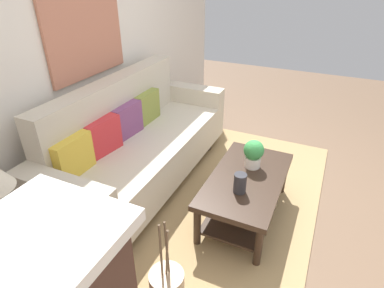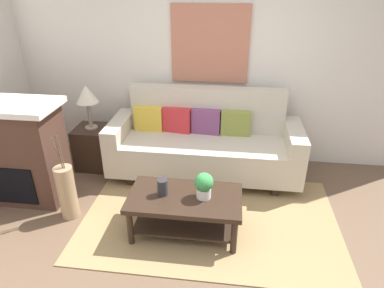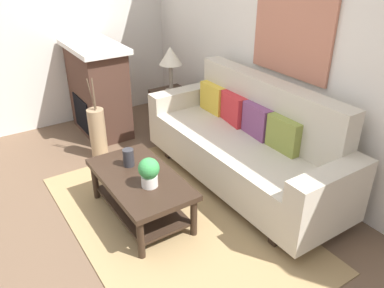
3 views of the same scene
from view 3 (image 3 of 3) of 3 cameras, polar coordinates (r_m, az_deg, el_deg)
ground_plane at (r=3.47m, az=-9.72°, el=-13.79°), size 9.38×9.38×0.00m
wall_back at (r=3.89m, az=16.44°, el=12.93°), size 5.38×0.10×2.70m
wall_left at (r=5.44m, az=-18.91°, el=16.63°), size 0.10×4.92×2.70m
area_rug at (r=3.63m, az=-2.43°, el=-11.00°), size 2.67×1.68×0.01m
couch at (r=3.96m, az=7.91°, el=-0.29°), size 2.35×0.84×1.08m
throw_pillow_mustard at (r=4.45m, az=3.14°, el=6.75°), size 0.36×0.12×0.32m
throw_pillow_crimson at (r=4.18m, az=6.15°, el=5.18°), size 0.37×0.17×0.32m
throw_pillow_plum at (r=3.93m, az=9.54°, el=3.39°), size 0.37×0.15×0.32m
throw_pillow_olive at (r=3.69m, az=13.36°, el=1.34°), size 0.36×0.12×0.32m
coffee_table at (r=3.53m, az=-7.58°, el=-6.26°), size 1.10×0.60×0.43m
tabletop_vase at (r=3.60m, az=-9.29°, el=-1.98°), size 0.10×0.10×0.17m
potted_plant_tabletop at (r=3.26m, az=-6.32°, el=-4.02°), size 0.18×0.18×0.26m
side_table at (r=5.11m, az=-2.99°, el=4.77°), size 0.44×0.44×0.56m
table_lamp at (r=4.87m, az=-3.20°, el=12.52°), size 0.28×0.28×0.57m
fireplace at (r=5.13m, az=-13.59°, el=7.82°), size 1.02×0.58×1.16m
floor_vase at (r=4.59m, az=-13.65°, el=1.48°), size 0.19×0.19×0.60m
floor_vase_branch_a at (r=4.39m, az=-14.25°, el=6.98°), size 0.02×0.02×0.36m
floor_vase_branch_b at (r=4.42m, az=-14.18°, el=7.15°), size 0.02×0.02×0.36m
floor_vase_branch_c at (r=4.41m, az=-14.60°, el=7.04°), size 0.05×0.05×0.36m
framed_painting at (r=3.89m, az=14.49°, el=16.45°), size 0.96×0.03×0.94m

